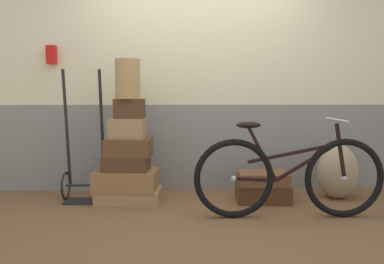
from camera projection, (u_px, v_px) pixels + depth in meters
ground at (202, 212)px, 3.59m from camera, size 8.48×5.20×0.06m
station_building at (199, 58)px, 4.28m from camera, size 6.48×0.74×3.05m
suitcase_0 at (129, 196)px, 3.82m from camera, size 0.68×0.43×0.13m
suitcase_1 at (126, 180)px, 3.80m from camera, size 0.66×0.44×0.20m
suitcase_2 at (126, 163)px, 3.76m from camera, size 0.48×0.33×0.15m
suitcase_3 at (129, 147)px, 3.76m from camera, size 0.48×0.34×0.18m
suitcase_4 at (127, 128)px, 3.76m from camera, size 0.37×0.26×0.21m
suitcase_5 at (129, 109)px, 3.72m from camera, size 0.31×0.20×0.20m
suitcase_6 at (262, 192)px, 3.87m from camera, size 0.57×0.43×0.18m
suitcase_7 at (263, 178)px, 3.82m from camera, size 0.51×0.36×0.13m
wicker_basket at (128, 79)px, 3.68m from camera, size 0.25×0.25×0.39m
luggage_trolley at (85, 171)px, 3.88m from camera, size 0.45×0.37×1.37m
burlap_sack at (338, 172)px, 3.93m from camera, size 0.42×0.36×0.58m
bicycle at (289, 176)px, 3.31m from camera, size 1.72×0.46×0.90m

